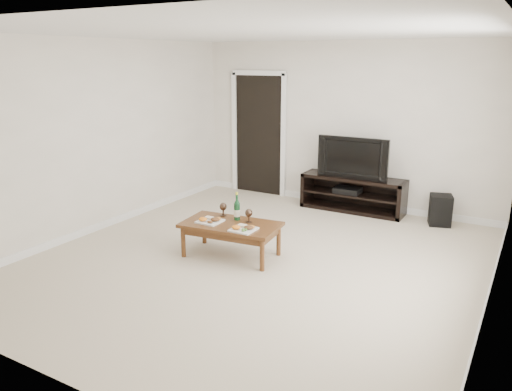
% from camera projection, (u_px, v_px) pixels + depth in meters
% --- Properties ---
extents(floor, '(5.50, 5.50, 0.00)m').
position_uv_depth(floor, '(258.00, 260.00, 5.96)').
color(floor, beige).
rests_on(floor, ground).
extents(back_wall, '(5.00, 0.04, 2.60)m').
position_uv_depth(back_wall, '(345.00, 125.00, 7.93)').
color(back_wall, beige).
rests_on(back_wall, ground).
extents(ceiling, '(5.00, 5.50, 0.04)m').
position_uv_depth(ceiling, '(259.00, 30.00, 5.26)').
color(ceiling, white).
rests_on(ceiling, back_wall).
extents(doorway, '(0.90, 0.02, 2.05)m').
position_uv_depth(doorway, '(259.00, 135.00, 8.72)').
color(doorway, black).
rests_on(doorway, ground).
extents(media_console, '(1.61, 0.45, 0.55)m').
position_uv_depth(media_console, '(353.00, 194.00, 7.83)').
color(media_console, black).
rests_on(media_console, ground).
extents(television, '(1.10, 0.16, 0.63)m').
position_uv_depth(television, '(355.00, 157.00, 7.67)').
color(television, black).
rests_on(television, media_console).
extents(av_receiver, '(0.40, 0.30, 0.08)m').
position_uv_depth(av_receiver, '(348.00, 190.00, 7.85)').
color(av_receiver, black).
rests_on(av_receiver, media_console).
extents(subwoofer, '(0.37, 0.37, 0.44)m').
position_uv_depth(subwoofer, '(440.00, 210.00, 7.17)').
color(subwoofer, black).
rests_on(subwoofer, ground).
extents(coffee_table, '(1.22, 0.75, 0.42)m').
position_uv_depth(coffee_table, '(231.00, 240.00, 6.04)').
color(coffee_table, '#5A3319').
rests_on(coffee_table, ground).
extents(plate_left, '(0.27, 0.27, 0.07)m').
position_uv_depth(plate_left, '(210.00, 219.00, 6.02)').
color(plate_left, white).
rests_on(plate_left, coffee_table).
extents(plate_right, '(0.27, 0.27, 0.07)m').
position_uv_depth(plate_right, '(243.00, 227.00, 5.74)').
color(plate_right, white).
rests_on(plate_right, coffee_table).
extents(wine_bottle, '(0.07, 0.07, 0.35)m').
position_uv_depth(wine_bottle, '(237.00, 206.00, 6.07)').
color(wine_bottle, '#0F391C').
rests_on(wine_bottle, coffee_table).
extents(goblet_left, '(0.09, 0.09, 0.17)m').
position_uv_depth(goblet_left, '(223.00, 209.00, 6.24)').
color(goblet_left, '#3D2C21').
rests_on(goblet_left, coffee_table).
extents(goblet_right, '(0.09, 0.09, 0.17)m').
position_uv_depth(goblet_right, '(249.00, 216.00, 5.99)').
color(goblet_right, '#3D2C21').
rests_on(goblet_right, coffee_table).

